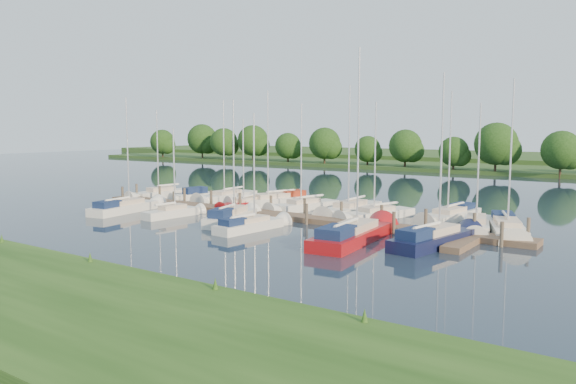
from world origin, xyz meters
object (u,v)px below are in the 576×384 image
Objects in this scene: sailboat_n_0 at (161,195)px; sailboat_s_2 at (232,219)px; dock at (273,216)px; sailboat_n_5 at (303,207)px; motorboat at (194,196)px.

sailboat_s_2 is at bearing 162.19° from sailboat_n_0.
dock is 5.56m from sailboat_n_5.
sailboat_n_5 is (-0.75, 5.51, 0.07)m from dock.
motorboat is at bearing 159.10° from dock.
sailboat_n_5 is (17.42, 1.01, -0.01)m from sailboat_n_0.
motorboat is 15.52m from sailboat_s_2.
sailboat_n_0 is 18.43m from sailboat_s_2.
sailboat_n_0 is 0.97× the size of sailboat_s_2.
dock is at bearing 173.59° from sailboat_n_0.
motorboat is (-14.28, 5.45, 0.13)m from dock.
dock is 4.02× the size of sailboat_s_2.
sailboat_s_2 reaches higher than dock.
motorboat reaches higher than dock.
sailboat_s_2 reaches higher than motorboat.
motorboat is at bearing -158.81° from sailboat_n_0.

